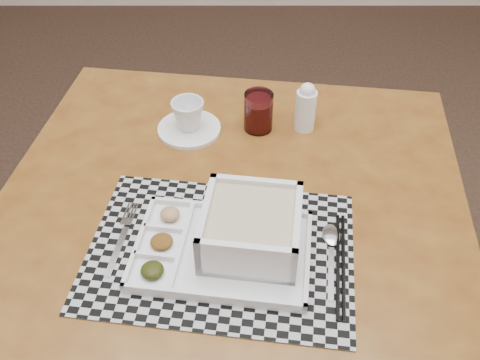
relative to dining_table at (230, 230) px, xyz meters
name	(u,v)px	position (x,y,z in m)	size (l,w,h in m)	color
dining_table	(230,230)	(0.00, 0.00, 0.00)	(1.08, 1.08, 0.72)	#592B10
placemat	(221,250)	(-0.01, -0.12, 0.08)	(0.49, 0.35, 0.00)	#A5A5AC
serving_tray	(242,235)	(0.02, -0.11, 0.11)	(0.35, 0.26, 0.10)	white
fork	(121,236)	(-0.21, -0.09, 0.08)	(0.04, 0.19, 0.00)	silver
spoon	(331,241)	(0.19, -0.10, 0.08)	(0.04, 0.18, 0.01)	silver
chopsticks	(341,264)	(0.20, -0.15, 0.08)	(0.05, 0.24, 0.01)	black
saucer	(189,129)	(-0.10, 0.25, 0.08)	(0.15, 0.15, 0.01)	white
cup	(188,115)	(-0.10, 0.25, 0.12)	(0.08, 0.08, 0.07)	white
juice_glass	(258,113)	(0.06, 0.26, 0.12)	(0.07, 0.07, 0.09)	white
creamer_bottle	(306,107)	(0.17, 0.26, 0.13)	(0.05, 0.05, 0.12)	white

